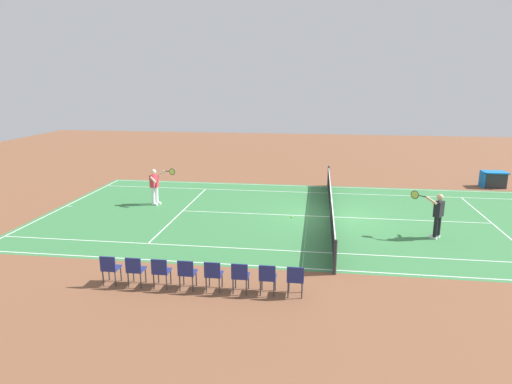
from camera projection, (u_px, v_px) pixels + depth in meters
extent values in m
plane|color=brown|center=(330.00, 217.00, 18.81)|extent=(60.00, 60.00, 0.00)
cube|color=#387A42|center=(330.00, 217.00, 18.81)|extent=(24.20, 11.40, 0.00)
cube|color=white|center=(66.00, 206.00, 20.41)|extent=(0.05, 11.00, 0.01)
cube|color=white|center=(328.00, 187.00, 24.10)|extent=(23.80, 0.05, 0.01)
cube|color=white|center=(334.00, 270.00, 13.53)|extent=(23.80, 0.05, 0.01)
cube|color=white|center=(329.00, 193.00, 22.76)|extent=(23.80, 0.05, 0.01)
cube|color=white|center=(333.00, 253.00, 14.86)|extent=(23.80, 0.05, 0.01)
cube|color=white|center=(183.00, 211.00, 19.67)|extent=(0.05, 8.22, 0.01)
cube|color=white|center=(492.00, 223.00, 17.95)|extent=(0.05, 8.22, 0.01)
cube|color=white|center=(330.00, 217.00, 18.81)|extent=(12.80, 0.05, 0.01)
cube|color=white|center=(69.00, 206.00, 20.39)|extent=(0.30, 0.05, 0.01)
cylinder|color=#2D2D33|center=(328.00, 176.00, 24.26)|extent=(0.10, 0.10, 1.08)
cylinder|color=#2D2D33|center=(335.00, 257.00, 13.11)|extent=(0.10, 0.10, 1.08)
cube|color=black|center=(331.00, 207.00, 18.71)|extent=(0.02, 11.60, 0.88)
cube|color=white|center=(331.00, 195.00, 18.58)|extent=(0.04, 11.60, 0.06)
cube|color=white|center=(331.00, 207.00, 18.71)|extent=(0.04, 0.06, 0.88)
cylinder|color=white|center=(153.00, 195.00, 20.51)|extent=(0.15, 0.15, 0.74)
cube|color=white|center=(155.00, 204.00, 20.58)|extent=(0.30, 0.19, 0.09)
cylinder|color=white|center=(157.00, 194.00, 20.72)|extent=(0.15, 0.15, 0.74)
cube|color=white|center=(158.00, 203.00, 20.79)|extent=(0.30, 0.19, 0.09)
cube|color=#E03342|center=(154.00, 181.00, 20.45)|extent=(0.35, 0.44, 0.56)
sphere|color=beige|center=(154.00, 172.00, 20.35)|extent=(0.23, 0.23, 0.23)
cylinder|color=beige|center=(153.00, 180.00, 20.10)|extent=(0.38, 0.32, 0.26)
cylinder|color=beige|center=(161.00, 173.00, 20.54)|extent=(0.42, 0.10, 0.30)
cylinder|color=#232326|center=(167.00, 171.00, 20.44)|extent=(0.28, 0.12, 0.04)
torus|color=#232326|center=(172.00, 172.00, 20.31)|extent=(0.31, 0.12, 0.31)
cylinder|color=#C6D84C|center=(172.00, 172.00, 20.31)|extent=(0.26, 0.09, 0.27)
cylinder|color=black|center=(439.00, 225.00, 16.26)|extent=(0.15, 0.15, 0.74)
cube|color=white|center=(436.00, 236.00, 16.40)|extent=(0.29, 0.26, 0.09)
cylinder|color=black|center=(436.00, 227.00, 16.10)|extent=(0.15, 0.15, 0.74)
cube|color=white|center=(433.00, 237.00, 16.24)|extent=(0.29, 0.26, 0.09)
cube|color=black|center=(439.00, 209.00, 16.02)|extent=(0.42, 0.45, 0.56)
sphere|color=#DBAA84|center=(440.00, 197.00, 15.92)|extent=(0.23, 0.23, 0.23)
cylinder|color=#DBAA84|center=(438.00, 203.00, 16.30)|extent=(0.30, 0.39, 0.26)
cylinder|color=#DBAA84|center=(431.00, 201.00, 15.87)|extent=(0.42, 0.22, 0.30)
cylinder|color=#232326|center=(422.00, 196.00, 16.03)|extent=(0.24, 0.20, 0.04)
torus|color=#232326|center=(415.00, 195.00, 16.23)|extent=(0.26, 0.21, 0.31)
cylinder|color=#C6D84C|center=(415.00, 195.00, 16.23)|extent=(0.22, 0.17, 0.27)
sphere|color=#CCE01E|center=(292.00, 217.00, 18.71)|extent=(0.07, 0.07, 0.07)
cylinder|color=#38383D|center=(289.00, 284.00, 12.12)|extent=(0.04, 0.04, 0.44)
cylinder|color=#38383D|center=(302.00, 285.00, 12.07)|extent=(0.04, 0.04, 0.44)
cylinder|color=#38383D|center=(288.00, 290.00, 11.77)|extent=(0.04, 0.04, 0.44)
cylinder|color=#38383D|center=(302.00, 291.00, 11.72)|extent=(0.04, 0.04, 0.44)
cube|color=navy|center=(296.00, 279.00, 11.86)|extent=(0.44, 0.44, 0.04)
cube|color=navy|center=(295.00, 274.00, 11.61)|extent=(0.44, 0.04, 0.40)
cylinder|color=#38383D|center=(262.00, 282.00, 12.21)|extent=(0.04, 0.04, 0.44)
cylinder|color=#38383D|center=(275.00, 283.00, 12.17)|extent=(0.04, 0.04, 0.44)
cylinder|color=#38383D|center=(260.00, 288.00, 11.87)|extent=(0.04, 0.04, 0.44)
cylinder|color=#38383D|center=(274.00, 289.00, 11.82)|extent=(0.04, 0.04, 0.44)
cube|color=navy|center=(268.00, 277.00, 11.96)|extent=(0.44, 0.44, 0.04)
cube|color=navy|center=(267.00, 273.00, 11.71)|extent=(0.44, 0.04, 0.40)
cylinder|color=#38383D|center=(236.00, 281.00, 12.31)|extent=(0.04, 0.04, 0.44)
cylinder|color=#38383D|center=(248.00, 281.00, 12.26)|extent=(0.04, 0.04, 0.44)
cylinder|color=#38383D|center=(233.00, 286.00, 11.97)|extent=(0.04, 0.04, 0.44)
cylinder|color=#38383D|center=(246.00, 287.00, 11.92)|extent=(0.04, 0.04, 0.44)
cube|color=navy|center=(241.00, 276.00, 12.06)|extent=(0.44, 0.44, 0.04)
cube|color=navy|center=(239.00, 271.00, 11.81)|extent=(0.44, 0.04, 0.40)
cylinder|color=#38383D|center=(209.00, 279.00, 12.41)|extent=(0.04, 0.04, 0.44)
cylinder|color=#38383D|center=(222.00, 280.00, 12.36)|extent=(0.04, 0.04, 0.44)
cylinder|color=#38383D|center=(206.00, 285.00, 12.07)|extent=(0.04, 0.04, 0.44)
cylinder|color=#38383D|center=(219.00, 286.00, 12.02)|extent=(0.04, 0.04, 0.44)
cube|color=navy|center=(214.00, 274.00, 12.16)|extent=(0.44, 0.44, 0.04)
cube|color=navy|center=(212.00, 270.00, 11.91)|extent=(0.44, 0.04, 0.40)
cylinder|color=#38383D|center=(184.00, 278.00, 12.51)|extent=(0.04, 0.04, 0.44)
cylinder|color=#38383D|center=(196.00, 278.00, 12.46)|extent=(0.04, 0.04, 0.44)
cylinder|color=#38383D|center=(180.00, 283.00, 12.16)|extent=(0.04, 0.04, 0.44)
cylinder|color=#38383D|center=(193.00, 284.00, 12.12)|extent=(0.04, 0.04, 0.44)
cube|color=navy|center=(188.00, 273.00, 12.25)|extent=(0.44, 0.44, 0.04)
cube|color=navy|center=(185.00, 268.00, 12.01)|extent=(0.44, 0.04, 0.40)
cylinder|color=#38383D|center=(158.00, 276.00, 12.61)|extent=(0.04, 0.04, 0.44)
cylinder|color=#38383D|center=(171.00, 277.00, 12.56)|extent=(0.04, 0.04, 0.44)
cylinder|color=#38383D|center=(154.00, 281.00, 12.26)|extent=(0.04, 0.04, 0.44)
cylinder|color=#38383D|center=(167.00, 282.00, 12.21)|extent=(0.04, 0.04, 0.44)
cube|color=navy|center=(162.00, 271.00, 12.35)|extent=(0.44, 0.44, 0.04)
cube|color=navy|center=(159.00, 267.00, 12.11)|extent=(0.44, 0.04, 0.40)
cylinder|color=#38383D|center=(134.00, 274.00, 12.71)|extent=(0.04, 0.04, 0.44)
cylinder|color=#38383D|center=(146.00, 275.00, 12.66)|extent=(0.04, 0.04, 0.44)
cylinder|color=#38383D|center=(128.00, 280.00, 12.36)|extent=(0.04, 0.04, 0.44)
cylinder|color=#38383D|center=(141.00, 281.00, 12.31)|extent=(0.04, 0.04, 0.44)
cube|color=navy|center=(137.00, 270.00, 12.45)|extent=(0.44, 0.44, 0.04)
cube|color=navy|center=(133.00, 265.00, 12.21)|extent=(0.44, 0.04, 0.40)
cylinder|color=#38383D|center=(109.00, 273.00, 12.81)|extent=(0.04, 0.04, 0.44)
cylinder|color=#38383D|center=(121.00, 274.00, 12.76)|extent=(0.04, 0.04, 0.44)
cylinder|color=#38383D|center=(103.00, 278.00, 12.46)|extent=(0.04, 0.04, 0.44)
cylinder|color=#38383D|center=(115.00, 279.00, 12.41)|extent=(0.04, 0.04, 0.44)
cube|color=navy|center=(111.00, 268.00, 12.55)|extent=(0.44, 0.44, 0.04)
cube|color=navy|center=(108.00, 264.00, 12.31)|extent=(0.44, 0.04, 0.40)
cube|color=#2D2D33|center=(494.00, 180.00, 23.94)|extent=(1.10, 0.70, 0.80)
cube|color=blue|center=(495.00, 172.00, 23.84)|extent=(1.24, 0.84, 0.06)
cube|color=blue|center=(482.00, 179.00, 24.01)|extent=(0.06, 0.84, 0.84)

